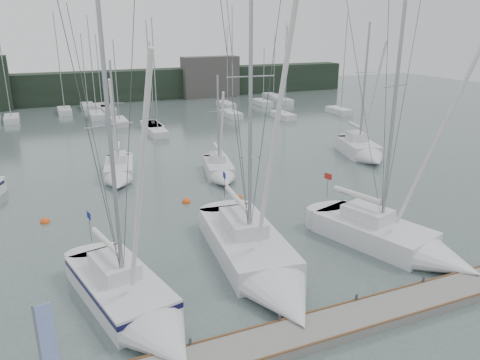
% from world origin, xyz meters
% --- Properties ---
extents(ground, '(160.00, 160.00, 0.00)m').
position_xyz_m(ground, '(0.00, 0.00, 0.00)').
color(ground, '#4C5C59').
rests_on(ground, ground).
extents(dock, '(24.00, 2.00, 0.40)m').
position_xyz_m(dock, '(0.00, -5.00, 0.20)').
color(dock, slate).
rests_on(dock, ground).
extents(far_treeline, '(90.00, 4.00, 5.00)m').
position_xyz_m(far_treeline, '(0.00, 62.00, 2.50)').
color(far_treeline, black).
rests_on(far_treeline, ground).
extents(far_building_right, '(10.00, 3.00, 7.00)m').
position_xyz_m(far_building_right, '(18.00, 60.00, 3.50)').
color(far_building_right, '#44423F').
rests_on(far_building_right, ground).
extents(mast_forest, '(60.88, 26.08, 14.76)m').
position_xyz_m(mast_forest, '(4.52, 45.73, 0.49)').
color(mast_forest, silver).
rests_on(mast_forest, ground).
extents(sailboat_near_left, '(5.08, 10.37, 14.43)m').
position_xyz_m(sailboat_near_left, '(-7.49, -0.93, 0.61)').
color(sailboat_near_left, silver).
rests_on(sailboat_near_left, ground).
extents(sailboat_near_center, '(4.77, 12.86, 17.10)m').
position_xyz_m(sailboat_near_center, '(-0.79, 0.16, 0.61)').
color(sailboat_near_center, silver).
rests_on(sailboat_near_center, ground).
extents(sailboat_near_right, '(6.06, 10.31, 15.87)m').
position_xyz_m(sailboat_near_right, '(7.77, -0.77, 0.61)').
color(sailboat_near_right, silver).
rests_on(sailboat_near_right, ground).
extents(sailboat_mid_b, '(3.73, 7.93, 10.47)m').
position_xyz_m(sailboat_mid_b, '(-4.91, 19.26, 0.52)').
color(sailboat_mid_b, silver).
rests_on(sailboat_mid_b, ground).
extents(sailboat_mid_c, '(3.58, 7.24, 9.19)m').
position_xyz_m(sailboat_mid_c, '(3.08, 16.26, 0.50)').
color(sailboat_mid_c, silver).
rests_on(sailboat_mid_c, ground).
extents(sailboat_mid_e, '(4.68, 8.38, 13.53)m').
position_xyz_m(sailboat_mid_e, '(18.09, 16.52, 0.64)').
color(sailboat_mid_e, silver).
rests_on(sailboat_mid_e, ground).
extents(buoy_a, '(0.66, 0.66, 0.66)m').
position_xyz_m(buoy_a, '(-1.27, 11.96, 0.00)').
color(buoy_a, '#E64E14').
rests_on(buoy_a, ground).
extents(buoy_b, '(0.53, 0.53, 0.53)m').
position_xyz_m(buoy_b, '(2.63, 11.27, 0.00)').
color(buoy_b, '#E64E14').
rests_on(buoy_b, ground).
extents(buoy_c, '(0.63, 0.63, 0.63)m').
position_xyz_m(buoy_c, '(-10.95, 12.15, 0.00)').
color(buoy_c, '#E64E14').
rests_on(buoy_c, ground).
extents(dock_banner, '(0.58, 0.17, 3.88)m').
position_xyz_m(dock_banner, '(-11.12, -5.08, 2.69)').
color(dock_banner, gray).
rests_on(dock_banner, dock).
extents(seagull, '(0.93, 0.45, 0.18)m').
position_xyz_m(seagull, '(-0.36, 2.70, 5.77)').
color(seagull, white).
rests_on(seagull, ground).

